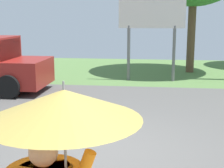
% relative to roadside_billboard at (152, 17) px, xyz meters
% --- Properties ---
extents(ground_plane, '(40.00, 22.00, 0.20)m').
position_rel_roadside_billboard_xyz_m(ground_plane, '(-0.90, -4.31, -2.60)').
color(ground_plane, '#565451').
extents(roadside_billboard, '(2.60, 0.12, 3.50)m').
position_rel_roadside_billboard_xyz_m(roadside_billboard, '(0.00, 0.00, 0.00)').
color(roadside_billboard, slate).
rests_on(roadside_billboard, ground_plane).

